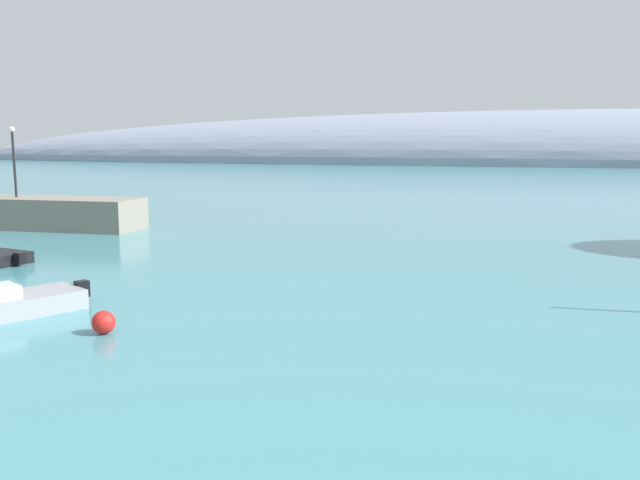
% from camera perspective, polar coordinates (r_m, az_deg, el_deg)
% --- Properties ---
extents(distant_ridge, '(388.44, 58.32, 29.22)m').
position_cam_1_polar(distant_ridge, '(191.11, 19.50, 6.28)').
color(distant_ridge, gray).
rests_on(distant_ridge, ground).
extents(motorboat_grey_foreground, '(3.43, 4.37, 1.05)m').
position_cam_1_polar(motorboat_grey_foreground, '(23.89, -24.74, -4.99)').
color(motorboat_grey_foreground, gray).
rests_on(motorboat_grey_foreground, water).
extents(mooring_buoy_red, '(0.70, 0.70, 0.70)m').
position_cam_1_polar(mooring_buoy_red, '(20.50, -18.37, -6.83)').
color(mooring_buoy_red, red).
rests_on(mooring_buoy_red, water).
extents(harbor_lamp_post, '(0.36, 0.36, 4.65)m').
position_cam_1_polar(harbor_lamp_post, '(48.02, -25.18, 6.79)').
color(harbor_lamp_post, black).
rests_on(harbor_lamp_post, breakwater_rocks).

